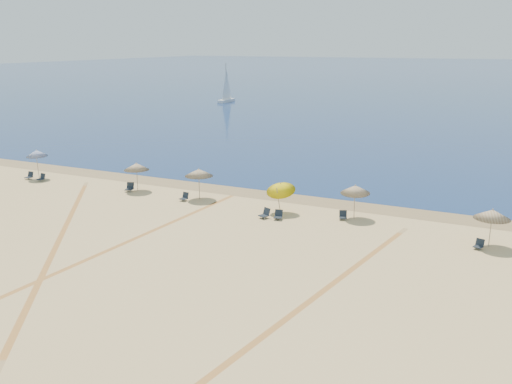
% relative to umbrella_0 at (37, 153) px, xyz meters
% --- Properties ---
extents(ground, '(160.00, 160.00, 0.00)m').
position_rel_umbrella_0_xyz_m(ground, '(21.51, -20.27, -2.29)').
color(ground, tan).
rests_on(ground, ground).
extents(ocean, '(500.00, 500.00, 0.00)m').
position_rel_umbrella_0_xyz_m(ocean, '(21.51, 204.73, -2.28)').
color(ocean, '#0C2151').
rests_on(ocean, ground).
extents(wet_sand, '(500.00, 500.00, 0.00)m').
position_rel_umbrella_0_xyz_m(wet_sand, '(21.51, 3.73, -2.29)').
color(wet_sand, olive).
rests_on(wet_sand, ground).
extents(umbrella_0, '(1.85, 1.87, 2.64)m').
position_rel_umbrella_0_xyz_m(umbrella_0, '(0.00, 0.00, 0.00)').
color(umbrella_0, gray).
rests_on(umbrella_0, ground).
extents(umbrella_1, '(2.04, 2.04, 2.36)m').
position_rel_umbrella_0_xyz_m(umbrella_1, '(10.51, 0.33, -0.27)').
color(umbrella_1, gray).
rests_on(umbrella_1, ground).
extents(umbrella_2, '(2.19, 2.19, 2.43)m').
position_rel_umbrella_0_xyz_m(umbrella_2, '(16.34, 0.41, -0.21)').
color(umbrella_2, gray).
rests_on(umbrella_2, ground).
extents(umbrella_3, '(2.07, 2.13, 2.51)m').
position_rel_umbrella_0_xyz_m(umbrella_3, '(23.43, -0.31, -0.42)').
color(umbrella_3, gray).
rests_on(umbrella_3, ground).
extents(umbrella_4, '(2.01, 2.05, 2.42)m').
position_rel_umbrella_0_xyz_m(umbrella_4, '(28.54, 0.70, -0.23)').
color(umbrella_4, gray).
rests_on(umbrella_4, ground).
extents(umbrella_5, '(2.10, 2.10, 2.36)m').
position_rel_umbrella_0_xyz_m(umbrella_5, '(37.26, -1.25, -0.28)').
color(umbrella_5, gray).
rests_on(umbrella_5, ground).
extents(chair_0, '(0.56, 0.65, 0.65)m').
position_rel_umbrella_0_xyz_m(chair_0, '(-0.61, -0.50, -2.00)').
color(chair_0, black).
rests_on(chair_0, ground).
extents(chair_1, '(0.58, 0.66, 0.64)m').
position_rel_umbrella_0_xyz_m(chair_1, '(0.87, -0.55, -2.01)').
color(chair_1, black).
rests_on(chair_1, ground).
extents(chair_2, '(0.75, 0.82, 0.72)m').
position_rel_umbrella_0_xyz_m(chair_2, '(10.06, -0.11, -1.98)').
color(chair_2, black).
rests_on(chair_2, ground).
extents(chair_3, '(0.59, 0.67, 0.63)m').
position_rel_umbrella_0_xyz_m(chair_3, '(15.56, -0.53, -2.02)').
color(chair_3, black).
rests_on(chair_3, ground).
extents(chair_4, '(0.79, 0.84, 0.69)m').
position_rel_umbrella_0_xyz_m(chair_4, '(22.94, -1.85, -1.99)').
color(chair_4, black).
rests_on(chair_4, ground).
extents(chair_5, '(0.65, 0.72, 0.65)m').
position_rel_umbrella_0_xyz_m(chair_5, '(23.89, -1.74, -2.01)').
color(chair_5, black).
rests_on(chair_5, ground).
extents(chair_6, '(0.67, 0.72, 0.61)m').
position_rel_umbrella_0_xyz_m(chair_6, '(27.93, 0.11, -2.02)').
color(chair_6, black).
rests_on(chair_6, ground).
extents(chair_7, '(0.64, 0.69, 0.59)m').
position_rel_umbrella_0_xyz_m(chair_7, '(36.76, -1.91, -2.03)').
color(chair_7, black).
rests_on(chair_7, ground).
extents(sailboat_0, '(1.32, 5.20, 7.74)m').
position_rel_umbrella_0_xyz_m(sailboat_0, '(-15.19, 64.36, 0.05)').
color(sailboat_0, white).
rests_on(sailboat_0, ocean).
extents(tire_tracks, '(52.63, 39.92, 0.00)m').
position_rel_umbrella_0_xyz_m(tire_tracks, '(20.06, -11.64, -2.29)').
color(tire_tracks, tan).
rests_on(tire_tracks, ground).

